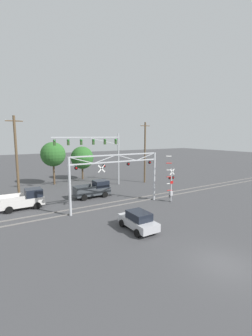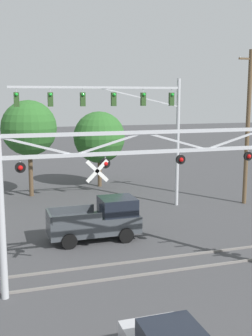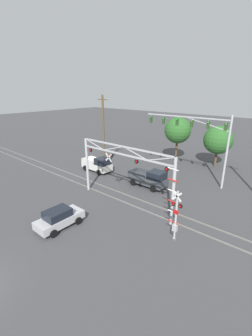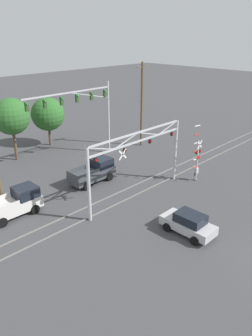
{
  "view_description": "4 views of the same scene",
  "coord_description": "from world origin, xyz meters",
  "px_view_note": "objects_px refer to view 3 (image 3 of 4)",
  "views": [
    {
      "loc": [
        -12.15,
        -7.99,
        8.05
      ],
      "look_at": [
        1.05,
        13.34,
        4.45
      ],
      "focal_mm": 24.0,
      "sensor_mm": 36.0,
      "label": 1
    },
    {
      "loc": [
        -5.58,
        -1.44,
        7.35
      ],
      "look_at": [
        -0.24,
        15.21,
        4.34
      ],
      "focal_mm": 45.0,
      "sensor_mm": 36.0,
      "label": 2
    },
    {
      "loc": [
        13.29,
        -1.58,
        10.99
      ],
      "look_at": [
        -2.26,
        16.66,
        2.55
      ],
      "focal_mm": 24.0,
      "sensor_mm": 36.0,
      "label": 3
    },
    {
      "loc": [
        -19.16,
        -3.8,
        13.72
      ],
      "look_at": [
        -1.07,
        14.0,
        3.02
      ],
      "focal_mm": 35.0,
      "sensor_mm": 36.0,
      "label": 4
    }
  ],
  "objects_px": {
    "pickup_truck_lead": "(150,179)",
    "background_tree_far_left_verge": "(178,130)",
    "background_tree_beyond_span": "(218,140)",
    "traffic_signal_span": "(202,134)",
    "crossing_gantry": "(124,167)",
    "utility_pole_left": "(104,132)",
    "sedan_waiting": "(59,218)",
    "pickup_truck_following": "(98,165)",
    "crossing_signal_mast": "(175,216)"
  },
  "relations": [
    {
      "from": "pickup_truck_lead",
      "to": "background_tree_far_left_verge",
      "type": "relative_size",
      "value": 0.66
    },
    {
      "from": "background_tree_beyond_span",
      "to": "background_tree_far_left_verge",
      "type": "relative_size",
      "value": 0.87
    },
    {
      "from": "traffic_signal_span",
      "to": "pickup_truck_lead",
      "type": "relative_size",
      "value": 2.34
    },
    {
      "from": "crossing_gantry",
      "to": "traffic_signal_span",
      "type": "bearing_deg",
      "value": 73.05
    },
    {
      "from": "utility_pole_left",
      "to": "sedan_waiting",
      "type": "bearing_deg",
      "value": -58.85
    },
    {
      "from": "pickup_truck_following",
      "to": "sedan_waiting",
      "type": "distance_m",
      "value": 13.6
    },
    {
      "from": "utility_pole_left",
      "to": "background_tree_beyond_span",
      "type": "xyz_separation_m",
      "value": [
        12.08,
        11.3,
        -1.26
      ]
    },
    {
      "from": "crossing_signal_mast",
      "to": "utility_pole_left",
      "type": "xyz_separation_m",
      "value": [
        -15.98,
        8.24,
        3.21
      ]
    },
    {
      "from": "traffic_signal_span",
      "to": "crossing_signal_mast",
      "type": "bearing_deg",
      "value": -74.04
    },
    {
      "from": "pickup_truck_following",
      "to": "sedan_waiting",
      "type": "xyz_separation_m",
      "value": [
        7.47,
        -11.36,
        -0.2
      ]
    },
    {
      "from": "background_tree_far_left_verge",
      "to": "sedan_waiting",
      "type": "bearing_deg",
      "value": -86.38
    },
    {
      "from": "pickup_truck_lead",
      "to": "utility_pole_left",
      "type": "xyz_separation_m",
      "value": [
        -8.86,
        1.26,
        4.27
      ]
    },
    {
      "from": "crossing_gantry",
      "to": "background_tree_far_left_verge",
      "type": "relative_size",
      "value": 1.57
    },
    {
      "from": "traffic_signal_span",
      "to": "pickup_truck_lead",
      "type": "distance_m",
      "value": 8.05
    },
    {
      "from": "background_tree_far_left_verge",
      "to": "crossing_gantry",
      "type": "bearing_deg",
      "value": -79.62
    },
    {
      "from": "pickup_truck_following",
      "to": "background_tree_far_left_verge",
      "type": "relative_size",
      "value": 0.64
    },
    {
      "from": "crossing_gantry",
      "to": "utility_pole_left",
      "type": "xyz_separation_m",
      "value": [
        -9.36,
        6.5,
        1.3
      ]
    },
    {
      "from": "sedan_waiting",
      "to": "utility_pole_left",
      "type": "distance_m",
      "value": 15.81
    },
    {
      "from": "pickup_truck_lead",
      "to": "pickup_truck_following",
      "type": "relative_size",
      "value": 1.04
    },
    {
      "from": "pickup_truck_following",
      "to": "background_tree_beyond_span",
      "type": "xyz_separation_m",
      "value": [
        11.7,
        12.91,
        3.01
      ]
    },
    {
      "from": "crossing_gantry",
      "to": "crossing_signal_mast",
      "type": "xyz_separation_m",
      "value": [
        6.62,
        -1.74,
        -1.91
      ]
    },
    {
      "from": "traffic_signal_span",
      "to": "pickup_truck_following",
      "type": "distance_m",
      "value": 14.24
    },
    {
      "from": "traffic_signal_span",
      "to": "utility_pole_left",
      "type": "height_order",
      "value": "utility_pole_left"
    },
    {
      "from": "traffic_signal_span",
      "to": "sedan_waiting",
      "type": "relative_size",
      "value": 2.72
    },
    {
      "from": "traffic_signal_span",
      "to": "utility_pole_left",
      "type": "distance_m",
      "value": 13.12
    },
    {
      "from": "crossing_gantry",
      "to": "background_tree_beyond_span",
      "type": "distance_m",
      "value": 18.01
    },
    {
      "from": "crossing_gantry",
      "to": "background_tree_far_left_verge",
      "type": "distance_m",
      "value": 16.37
    },
    {
      "from": "crossing_gantry",
      "to": "background_tree_far_left_verge",
      "type": "bearing_deg",
      "value": 100.38
    },
    {
      "from": "traffic_signal_span",
      "to": "crossing_gantry",
      "type": "bearing_deg",
      "value": -106.95
    },
    {
      "from": "traffic_signal_span",
      "to": "utility_pole_left",
      "type": "bearing_deg",
      "value": -162.85
    },
    {
      "from": "sedan_waiting",
      "to": "utility_pole_left",
      "type": "relative_size",
      "value": 0.39
    },
    {
      "from": "crossing_signal_mast",
      "to": "background_tree_far_left_verge",
      "type": "distance_m",
      "value": 20.43
    },
    {
      "from": "pickup_truck_lead",
      "to": "background_tree_beyond_span",
      "type": "bearing_deg",
      "value": 75.65
    },
    {
      "from": "background_tree_beyond_span",
      "to": "utility_pole_left",
      "type": "bearing_deg",
      "value": -136.9
    },
    {
      "from": "sedan_waiting",
      "to": "traffic_signal_span",
      "type": "bearing_deg",
      "value": 74.48
    },
    {
      "from": "traffic_signal_span",
      "to": "background_tree_beyond_span",
      "type": "height_order",
      "value": "traffic_signal_span"
    },
    {
      "from": "pickup_truck_following",
      "to": "background_tree_far_left_verge",
      "type": "height_order",
      "value": "background_tree_far_left_verge"
    },
    {
      "from": "pickup_truck_following",
      "to": "utility_pole_left",
      "type": "relative_size",
      "value": 0.44
    },
    {
      "from": "crossing_gantry",
      "to": "utility_pole_left",
      "type": "distance_m",
      "value": 11.47
    },
    {
      "from": "crossing_signal_mast",
      "to": "traffic_signal_span",
      "type": "xyz_separation_m",
      "value": [
        -3.46,
        12.1,
        3.97
      ]
    },
    {
      "from": "pickup_truck_lead",
      "to": "background_tree_far_left_verge",
      "type": "bearing_deg",
      "value": 102.75
    },
    {
      "from": "pickup_truck_lead",
      "to": "sedan_waiting",
      "type": "relative_size",
      "value": 1.17
    },
    {
      "from": "background_tree_beyond_span",
      "to": "background_tree_far_left_verge",
      "type": "height_order",
      "value": "background_tree_far_left_verge"
    },
    {
      "from": "crossing_signal_mast",
      "to": "sedan_waiting",
      "type": "xyz_separation_m",
      "value": [
        -8.14,
        -4.73,
        -1.26
      ]
    },
    {
      "from": "sedan_waiting",
      "to": "background_tree_beyond_span",
      "type": "height_order",
      "value": "background_tree_beyond_span"
    },
    {
      "from": "crossing_gantry",
      "to": "background_tree_far_left_verge",
      "type": "xyz_separation_m",
      "value": [
        -2.94,
        16.07,
        1.03
      ]
    },
    {
      "from": "pickup_truck_lead",
      "to": "utility_pole_left",
      "type": "distance_m",
      "value": 9.92
    },
    {
      "from": "pickup_truck_lead",
      "to": "background_tree_beyond_span",
      "type": "distance_m",
      "value": 13.31
    },
    {
      "from": "crossing_signal_mast",
      "to": "background_tree_beyond_span",
      "type": "relative_size",
      "value": 0.94
    },
    {
      "from": "utility_pole_left",
      "to": "traffic_signal_span",
      "type": "bearing_deg",
      "value": 17.15
    }
  ]
}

